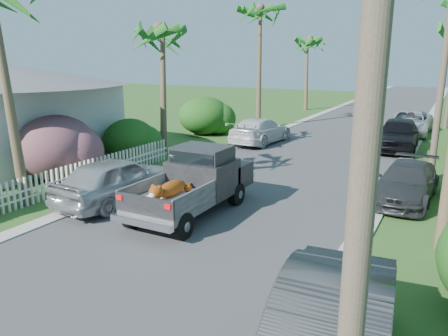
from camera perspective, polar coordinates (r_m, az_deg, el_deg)
The scene contains 19 objects.
ground at distance 9.89m, azimuth -16.59°, elevation -15.44°, with size 120.00×120.00×0.00m, color #305720.
road at distance 31.94m, azimuth 16.64°, elevation 5.01°, with size 8.00×100.00×0.02m, color #38383A.
curb_left at distance 33.05m, azimuth 9.31°, elevation 5.74°, with size 0.60×100.00×0.06m, color #A5A39E.
curb_right at distance 31.37m, azimuth 24.35°, elevation 4.21°, with size 0.60×100.00×0.06m, color #A5A39E.
pickup_truck at distance 13.94m, azimuth -3.41°, elevation -1.58°, with size 1.98×5.12×2.06m.
parked_car_rm at distance 16.20m, azimuth 22.72°, elevation -1.79°, with size 1.78×4.39×1.27m, color #2B2D30.
parked_car_rf at distance 24.96m, azimuth 21.76°, elevation 4.10°, with size 2.00×4.97×1.69m, color black.
parked_car_rd at distance 30.42m, azimuth 23.03°, elevation 5.45°, with size 2.49×5.41×1.50m, color silver.
parked_car_ln at distance 15.15m, azimuth -13.80°, elevation -1.52°, with size 1.88×4.66×1.59m, color #B5B8BC.
parked_car_lf at distance 25.21m, azimuth 4.79°, elevation 4.87°, with size 2.02×4.98×1.44m, color silver.
palm_l_b at distance 22.25m, azimuth -8.22°, elevation 17.56°, with size 4.40×4.40×7.40m.
palm_l_c at distance 30.69m, azimuth 4.78°, elevation 20.00°, with size 4.40×4.40×9.20m.
palm_l_d at distance 41.97m, azimuth 10.93°, elevation 16.22°, with size 4.40×4.40×7.70m.
shrub_l_b at distance 18.80m, azimuth -21.08°, elevation 2.54°, with size 3.00×3.30×2.60m, color #AE1870.
shrub_l_c at distance 21.35m, azimuth -12.21°, elevation 3.65°, with size 2.40×2.64×2.00m, color #174B15.
shrub_l_d at distance 28.11m, azimuth -2.57°, elevation 6.85°, with size 3.20×3.52×2.40m, color #174B15.
picket_fence at distance 17.33m, azimuth -18.17°, elevation -0.86°, with size 0.10×11.00×1.00m, color white.
utility_pole_a at distance 4.01m, azimuth 18.69°, elevation 10.65°, with size 1.60×0.26×9.00m.
utility_pole_b at distance 18.96m, azimuth 26.82°, elevation 12.14°, with size 1.60×0.26×9.00m.
Camera 1 is at (6.29, -5.94, 4.80)m, focal length 35.00 mm.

